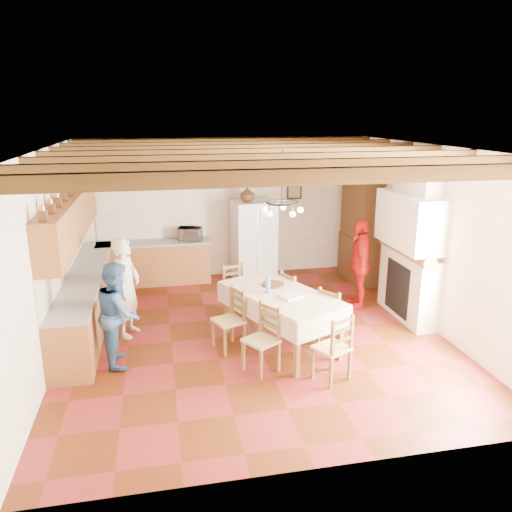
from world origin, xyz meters
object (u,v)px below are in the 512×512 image
Objects in this scene: dining_table at (281,298)px; chair_right_far at (295,299)px; chair_left_far at (228,320)px; chair_end_near at (332,347)px; chair_left_near at (261,339)px; person_woman_red at (359,264)px; microwave at (190,234)px; chair_right_near at (335,317)px; chair_end_far at (238,292)px; refrigerator at (254,241)px; person_man at (127,287)px; hutch at (360,231)px; person_woman_blue at (118,313)px.

chair_right_far is at bearing 57.52° from dining_table.
chair_left_far is 1.70m from chair_end_near.
person_woman_red is at bearing 99.64° from chair_left_near.
person_woman_red is at bearing -20.27° from microwave.
dining_table is 2.20m from person_woman_red.
chair_end_near is (-0.39, -0.96, 0.00)m from chair_right_near.
chair_end_far is 2.37m from microwave.
refrigerator is at bearing -16.92° from chair_right_far.
chair_left_near is 0.59× the size of person_man.
dining_table is at bearing -38.52° from person_woman_red.
person_man reaches higher than chair_end_far.
hutch is 5.58m from person_woman_blue.
chair_right_far is 0.63× the size of person_woman_blue.
person_man is (-2.75, 0.18, 0.33)m from chair_right_far.
chair_right_near is at bearing -45.63° from microwave.
chair_right_near is 0.59× the size of person_man.
person_woman_blue is (-2.82, 1.07, 0.28)m from chair_end_near.
hutch reaches higher than chair_end_far.
chair_end_near is 3.03m from person_woman_blue.
hutch is at bearing 107.87° from chair_left_far.
dining_table is 1.37× the size of person_man.
dining_table is 2.47m from person_man.
chair_right_near is (0.82, -0.18, -0.31)m from dining_table.
chair_left_far is 1.19m from chair_end_far.
hutch is 0.96× the size of dining_table.
refrigerator is 1.79× the size of chair_left_far.
chair_left_near is 1.00× the size of chair_end_near.
person_woman_blue is (-2.39, -0.07, -0.03)m from dining_table.
chair_right_near is 0.63× the size of person_woman_blue.
person_man is (-2.74, 2.00, 0.33)m from chair_end_near.
chair_left_near and chair_right_far have the same top height.
chair_right_near is at bearing -138.93° from chair_end_near.
microwave is at bearing -6.20° from person_man.
chair_left_near is 0.58× the size of person_woman_red.
person_man is at bearing -68.01° from person_woman_red.
chair_left_far is at bearing -124.51° from chair_end_far.
dining_table is 2.33× the size of chair_end_near.
chair_right_near is 2.01× the size of microwave.
chair_end_near is 2.48m from chair_end_far.
dining_table is 1.25m from chair_end_near.
chair_right_near is at bearing -89.34° from person_man.
dining_table is at bearing 116.05° from chair_left_near.
chair_end_near is 1.00× the size of chair_end_far.
person_man is at bearing 64.37° from chair_right_far.
chair_end_near is (0.21, -4.35, -0.38)m from refrigerator.
dining_table is 1.48× the size of person_woman_blue.
hutch reaches higher than chair_right_far.
refrigerator reaches higher than chair_right_far.
chair_end_near is at bearing -117.78° from hutch.
chair_left_near is at bearing -105.41° from refrigerator.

